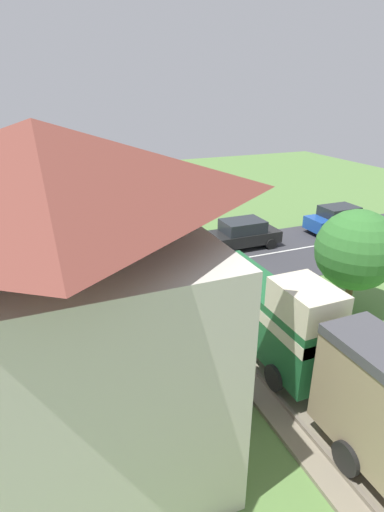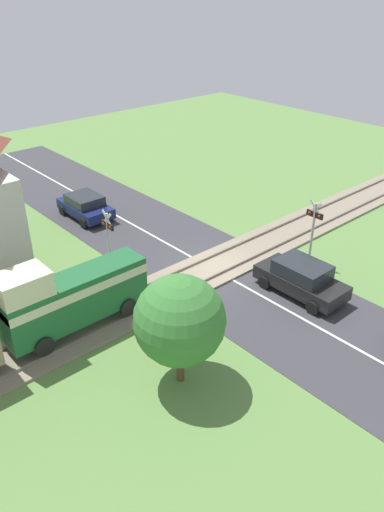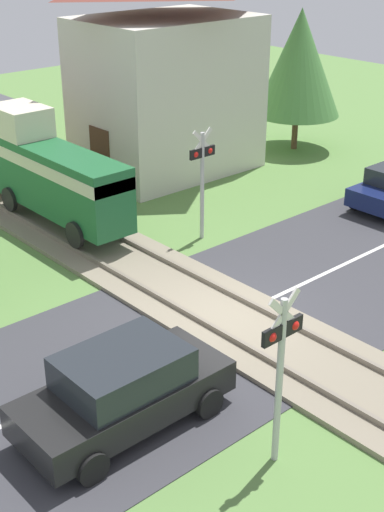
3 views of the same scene
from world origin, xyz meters
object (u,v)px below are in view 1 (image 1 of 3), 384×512
at_px(car_behind_queue, 338,219).
at_px(pedestrian_by_station, 246,384).
at_px(crossing_signal_east_approach, 150,270).
at_px(station_building, 63,334).
at_px(crossing_signal_west_approach, 201,202).
at_px(car_near_crossing, 242,233).

relative_size(car_behind_queue, pedestrian_by_station, 2.45).
xyz_separation_m(car_behind_queue, crossing_signal_east_approach, (13.42, 5.38, 1.27)).
relative_size(station_building, pedestrian_by_station, 4.91).
bearing_deg(crossing_signal_west_approach, crossing_signal_east_approach, 55.28).
distance_m(crossing_signal_west_approach, station_building, 16.21).
distance_m(car_near_crossing, car_behind_queue, 6.58).
bearing_deg(car_behind_queue, pedestrian_by_station, 40.58).
bearing_deg(car_near_crossing, crossing_signal_west_approach, -61.07).
height_order(car_near_crossing, station_building, station_building).
bearing_deg(crossing_signal_west_approach, car_behind_queue, 162.56).
height_order(car_behind_queue, pedestrian_by_station, car_behind_queue).
bearing_deg(car_behind_queue, crossing_signal_west_approach, -17.44).
bearing_deg(station_building, pedestrian_by_station, -174.39).
distance_m(car_near_crossing, crossing_signal_west_approach, 3.14).
height_order(car_behind_queue, station_building, station_building).
xyz_separation_m(car_near_crossing, pedestrian_by_station, (5.74, 10.55, -0.09)).
bearing_deg(car_behind_queue, station_building, 33.18).
bearing_deg(pedestrian_by_station, crossing_signal_east_approach, -77.88).
bearing_deg(crossing_signal_east_approach, crossing_signal_west_approach, -124.72).
distance_m(car_near_crossing, station_building, 15.30).
relative_size(car_behind_queue, crossing_signal_west_approach, 1.17).
xyz_separation_m(crossing_signal_west_approach, pedestrian_by_station, (4.35, 13.05, -1.39)).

